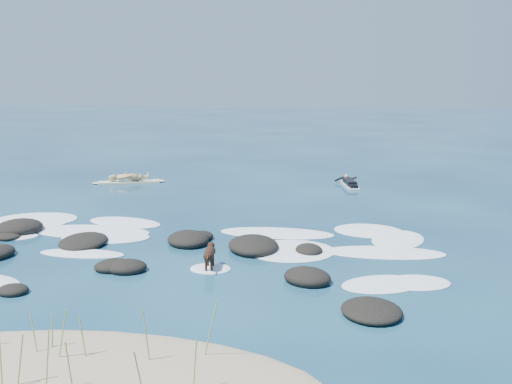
# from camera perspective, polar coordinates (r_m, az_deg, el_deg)

# --- Properties ---
(ground) EXTENTS (160.00, 160.00, 0.00)m
(ground) POSITION_cam_1_polar(r_m,az_deg,el_deg) (17.40, -6.77, -5.39)
(ground) COLOR #0A2642
(ground) RESTS_ON ground
(dune_grass) EXTENTS (4.58, 1.95, 1.21)m
(dune_grass) POSITION_cam_1_polar(r_m,az_deg,el_deg) (10.12, -18.00, -14.79)
(dune_grass) COLOR #799D4C
(dune_grass) RESTS_ON ground
(reef_rocks) EXTENTS (13.48, 7.08, 0.56)m
(reef_rocks) POSITION_cam_1_polar(r_m,az_deg,el_deg) (17.01, -13.57, -5.66)
(reef_rocks) COLOR black
(reef_rocks) RESTS_ON ground
(breaking_foam) EXTENTS (15.54, 8.70, 0.12)m
(breaking_foam) POSITION_cam_1_polar(r_m,az_deg,el_deg) (18.04, -6.92, -4.75)
(breaking_foam) COLOR white
(breaking_foam) RESTS_ON ground
(standing_surfer_rig) EXTENTS (3.38, 1.46, 1.97)m
(standing_surfer_rig) POSITION_cam_1_polar(r_m,az_deg,el_deg) (27.87, -12.63, 2.44)
(standing_surfer_rig) COLOR beige
(standing_surfer_rig) RESTS_ON ground
(paddling_surfer_rig) EXTENTS (1.14, 2.45, 0.42)m
(paddling_surfer_rig) POSITION_cam_1_polar(r_m,az_deg,el_deg) (26.94, 9.32, 0.90)
(paddling_surfer_rig) COLOR white
(paddling_surfer_rig) RESTS_ON ground
(dog) EXTENTS (0.33, 1.08, 0.68)m
(dog) POSITION_cam_1_polar(r_m,az_deg,el_deg) (15.16, -4.66, -6.13)
(dog) COLOR black
(dog) RESTS_ON ground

